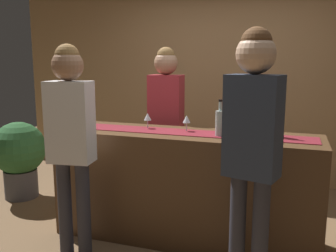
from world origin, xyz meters
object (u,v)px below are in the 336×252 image
(wine_glass_far_end, at_px, (148,117))
(wine_bottle_amber, at_px, (276,123))
(customer_sipping, at_px, (253,134))
(bartender, at_px, (166,111))
(wine_glass_near_customer, at_px, (187,120))
(customer_browsing, at_px, (71,129))
(wine_glass_mid_counter, at_px, (85,116))
(wine_bottle_clear, at_px, (220,123))
(potted_plant_tall, at_px, (19,154))

(wine_glass_far_end, bearing_deg, wine_bottle_amber, -0.94)
(wine_bottle_amber, distance_m, customer_sipping, 0.69)
(bartender, bearing_deg, wine_bottle_amber, 154.63)
(wine_bottle_amber, relative_size, wine_glass_near_customer, 2.10)
(wine_glass_near_customer, relative_size, customer_browsing, 0.08)
(wine_bottle_amber, height_order, wine_glass_near_customer, wine_bottle_amber)
(wine_bottle_amber, height_order, bartender, bartender)
(wine_glass_far_end, bearing_deg, wine_glass_mid_counter, -170.62)
(wine_bottle_amber, bearing_deg, bartender, 154.66)
(wine_glass_far_end, height_order, customer_browsing, customer_browsing)
(wine_bottle_clear, distance_m, wine_bottle_amber, 0.44)
(wine_glass_near_customer, bearing_deg, customer_browsing, -139.90)
(wine_bottle_clear, bearing_deg, wine_glass_near_customer, 160.64)
(wine_bottle_clear, xyz_separation_m, wine_bottle_amber, (0.43, 0.11, 0.00))
(customer_browsing, distance_m, potted_plant_tall, 1.72)
(wine_glass_near_customer, distance_m, wine_glass_far_end, 0.38)
(wine_glass_far_end, xyz_separation_m, bartender, (-0.00, 0.51, -0.01))
(wine_glass_near_customer, xyz_separation_m, wine_glass_mid_counter, (-0.96, -0.08, 0.00))
(bartender, xyz_separation_m, customer_sipping, (1.01, -1.20, 0.05))
(wine_bottle_clear, bearing_deg, bartender, 137.18)
(wine_bottle_amber, xyz_separation_m, wine_glass_near_customer, (-0.74, 0.00, -0.01))
(wine_bottle_amber, distance_m, potted_plant_tall, 2.90)
(wine_bottle_clear, distance_m, customer_sipping, 0.65)
(wine_glass_mid_counter, bearing_deg, wine_bottle_clear, -1.24)
(wine_bottle_amber, relative_size, customer_browsing, 0.18)
(wine_bottle_amber, distance_m, bartender, 1.24)
(wine_glass_mid_counter, relative_size, wine_glass_far_end, 1.00)
(wine_glass_mid_counter, relative_size, potted_plant_tall, 0.16)
(customer_browsing, bearing_deg, wine_glass_far_end, 51.78)
(wine_bottle_amber, relative_size, bartender, 0.18)
(wine_bottle_clear, height_order, wine_glass_near_customer, wine_bottle_clear)
(wine_glass_near_customer, bearing_deg, customer_sipping, -47.14)
(wine_bottle_amber, xyz_separation_m, bartender, (-1.12, 0.53, -0.02))
(wine_glass_mid_counter, xyz_separation_m, wine_glass_far_end, (0.59, 0.10, 0.00))
(wine_glass_far_end, bearing_deg, customer_sipping, -34.65)
(wine_glass_mid_counter, height_order, customer_browsing, customer_browsing)
(wine_bottle_amber, height_order, wine_glass_mid_counter, wine_bottle_amber)
(wine_glass_mid_counter, bearing_deg, bartender, 46.11)
(wine_bottle_clear, bearing_deg, customer_sipping, -60.59)
(wine_bottle_amber, relative_size, potted_plant_tall, 0.34)
(wine_glass_near_customer, height_order, potted_plant_tall, wine_glass_near_customer)
(wine_bottle_clear, distance_m, wine_glass_mid_counter, 1.27)
(wine_glass_far_end, relative_size, customer_sipping, 0.08)
(customer_browsing, xyz_separation_m, potted_plant_tall, (-1.34, 0.94, -0.54))
(wine_glass_near_customer, bearing_deg, potted_plant_tall, 171.66)
(customer_browsing, bearing_deg, wine_glass_near_customer, 32.08)
(wine_bottle_clear, xyz_separation_m, bartender, (-0.68, 0.63, -0.02))
(wine_glass_mid_counter, distance_m, potted_plant_tall, 1.32)
(customer_sipping, xyz_separation_m, potted_plant_tall, (-2.72, 0.98, -0.60))
(wine_bottle_amber, relative_size, customer_sipping, 0.17)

